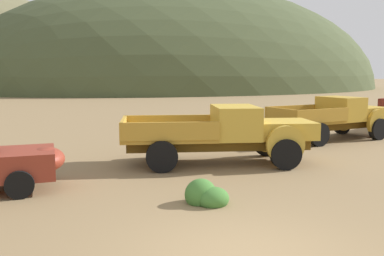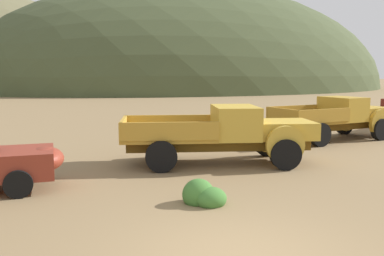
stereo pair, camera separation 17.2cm
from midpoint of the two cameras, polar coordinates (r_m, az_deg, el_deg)
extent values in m
ellipsoid|color=#424C2D|center=(77.04, -1.13, 5.32)|extent=(76.88, 50.35, 36.23)
ellipsoid|color=maroon|center=(11.65, -19.50, -3.97)|extent=(1.08, 1.45, 0.61)
cylinder|color=black|center=(10.93, -22.65, -7.06)|extent=(0.70, 0.26, 0.68)
cylinder|color=black|center=(12.59, -22.17, -5.15)|extent=(0.70, 0.26, 0.68)
cube|color=brown|center=(13.89, 3.17, -2.11)|extent=(5.93, 2.82, 0.36)
cube|color=gold|center=(14.31, 11.84, -0.13)|extent=(2.33, 2.26, 0.55)
cube|color=#B7B2A8|center=(14.60, 15.10, -0.19)|extent=(0.46, 1.17, 0.44)
cylinder|color=gold|center=(13.31, 12.12, -2.25)|extent=(1.19, 0.55, 1.20)
cylinder|color=gold|center=(15.28, 9.74, -0.94)|extent=(1.19, 0.55, 1.20)
cube|color=gold|center=(13.88, 5.48, 0.80)|extent=(1.94, 2.35, 1.05)
cube|color=black|center=(13.99, 7.97, 1.68)|extent=(0.59, 1.64, 0.59)
cube|color=#B5882D|center=(13.69, -3.54, -1.23)|extent=(3.51, 2.95, 0.12)
cube|color=#B5882D|center=(12.60, -3.37, -0.45)|extent=(2.87, 1.05, 0.55)
cube|color=#B5882D|center=(14.69, -3.71, 0.68)|extent=(2.87, 1.05, 0.55)
cube|color=#B5882D|center=(13.67, -9.57, 0.08)|extent=(0.77, 2.03, 0.55)
cylinder|color=black|center=(13.31, 12.16, -3.48)|extent=(1.00, 0.57, 0.96)
cylinder|color=black|center=(15.38, 9.66, -1.94)|extent=(1.00, 0.57, 0.96)
cylinder|color=black|center=(12.68, -4.47, -3.88)|extent=(1.00, 0.57, 0.96)
cylinder|color=black|center=(14.84, -4.65, -2.20)|extent=(1.00, 0.57, 0.96)
cube|color=#593D12|center=(19.73, 18.02, 0.40)|extent=(5.55, 1.26, 0.36)
cube|color=#B28928|center=(21.18, 21.91, 1.93)|extent=(1.83, 1.75, 0.55)
cube|color=#B7B2A8|center=(21.80, 23.29, 1.93)|extent=(0.15, 1.14, 0.44)
cylinder|color=#B28928|center=(20.42, 23.52, 0.66)|extent=(1.21, 0.25, 1.20)
cylinder|color=#B28928|center=(21.69, 19.50, 1.22)|extent=(1.21, 0.25, 1.20)
cube|color=#B28928|center=(20.04, 19.14, 2.49)|extent=(1.39, 1.97, 1.05)
cube|color=black|center=(20.44, 20.27, 3.12)|extent=(0.15, 1.61, 0.59)
cube|color=#A47826|center=(18.66, 14.81, 0.88)|extent=(2.89, 2.14, 0.12)
cube|color=#A47826|center=(17.92, 16.98, 1.61)|extent=(2.78, 0.27, 0.55)
cube|color=#A47826|center=(19.36, 12.87, 2.17)|extent=(2.78, 0.27, 0.55)
cube|color=#A47826|center=(17.76, 11.67, 1.73)|extent=(0.22, 1.98, 0.55)
cylinder|color=black|center=(20.42, 23.59, -0.14)|extent=(0.98, 0.34, 0.96)
cylinder|color=black|center=(21.75, 19.37, 0.50)|extent=(0.98, 0.34, 0.96)
cylinder|color=black|center=(17.82, 16.45, -0.85)|extent=(0.98, 0.34, 0.96)
cylinder|color=black|center=(19.33, 12.20, -0.08)|extent=(0.98, 0.34, 0.96)
ellipsoid|color=#3D702D|center=(9.83, 0.67, -8.92)|extent=(0.75, 0.68, 0.72)
ellipsoid|color=#3D702D|center=(9.71, 2.38, -9.47)|extent=(0.74, 0.66, 0.52)
camera|label=1|loc=(0.09, -90.35, -0.05)|focal=39.57mm
camera|label=2|loc=(0.09, 89.65, 0.05)|focal=39.57mm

